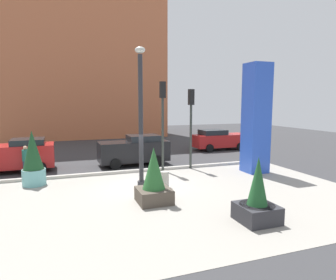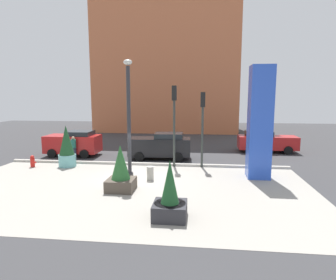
% 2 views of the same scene
% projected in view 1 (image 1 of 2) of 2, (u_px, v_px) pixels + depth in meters
% --- Properties ---
extents(ground_plane, '(60.00, 60.00, 0.00)m').
position_uv_depth(ground_plane, '(127.00, 169.00, 17.35)').
color(ground_plane, '#38383A').
extents(plaza_pavement, '(18.00, 10.00, 0.02)m').
position_uv_depth(plaza_pavement, '(157.00, 202.00, 11.74)').
color(plaza_pavement, '#9E998E').
rests_on(plaza_pavement, ground_plane).
extents(curb_strip, '(18.00, 0.24, 0.16)m').
position_uv_depth(curb_strip, '(130.00, 171.00, 16.51)').
color(curb_strip, '#B7B2A8').
rests_on(curb_strip, ground_plane).
extents(lamp_post, '(0.44, 0.44, 6.25)m').
position_uv_depth(lamp_post, '(141.00, 122.00, 12.97)').
color(lamp_post, '#2D2D33').
rests_on(lamp_post, ground_plane).
extents(art_pillar_blue, '(1.18, 1.18, 6.01)m').
position_uv_depth(art_pillar_blue, '(256.00, 119.00, 16.35)').
color(art_pillar_blue, blue).
rests_on(art_pillar_blue, ground_plane).
extents(potted_plant_curbside, '(1.28, 1.28, 2.18)m').
position_uv_depth(potted_plant_curbside, '(154.00, 180.00, 11.52)').
color(potted_plant_curbside, '#4C4238').
rests_on(potted_plant_curbside, ground_plane).
extents(potted_plant_near_right, '(1.22, 1.22, 2.18)m').
position_uv_depth(potted_plant_near_right, '(257.00, 199.00, 9.66)').
color(potted_plant_near_right, '#2D2D33').
rests_on(potted_plant_near_right, ground_plane).
extents(potted_plant_mid_plaza, '(1.06, 1.06, 2.61)m').
position_uv_depth(potted_plant_mid_plaza, '(33.00, 160.00, 13.91)').
color(potted_plant_mid_plaza, '#6BB2B2').
rests_on(potted_plant_mid_plaza, ground_plane).
extents(concrete_bollard, '(0.36, 0.36, 0.75)m').
position_uv_depth(concrete_bollard, '(165.00, 179.00, 13.65)').
color(concrete_bollard, '#B2ADA3').
rests_on(concrete_bollard, ground_plane).
extents(traffic_light_corner, '(0.28, 0.42, 5.04)m').
position_uv_depth(traffic_light_corner, '(163.00, 112.00, 16.58)').
color(traffic_light_corner, '#333833').
rests_on(traffic_light_corner, ground_plane).
extents(traffic_light_far_side, '(0.28, 0.42, 4.65)m').
position_uv_depth(traffic_light_far_side, '(191.00, 116.00, 17.21)').
color(traffic_light_far_side, '#333833').
rests_on(traffic_light_far_side, ground_plane).
extents(car_curb_west, '(3.91, 2.13, 1.85)m').
position_uv_depth(car_curb_west, '(18.00, 155.00, 16.75)').
color(car_curb_west, red).
rests_on(car_curb_west, ground_plane).
extents(car_intersection, '(4.49, 1.96, 1.68)m').
position_uv_depth(car_intersection, '(219.00, 140.00, 24.42)').
color(car_intersection, red).
rests_on(car_intersection, ground_plane).
extents(car_far_lane, '(4.34, 2.07, 1.86)m').
position_uv_depth(car_far_lane, '(135.00, 150.00, 18.48)').
color(car_far_lane, black).
rests_on(car_far_lane, ground_plane).
extents(pedestrian_on_sidewalk, '(0.49, 0.49, 1.61)m').
position_uv_depth(pedestrian_on_sidewalk, '(26.00, 159.00, 15.83)').
color(pedestrian_on_sidewalk, '#33384C').
rests_on(pedestrian_on_sidewalk, ground_plane).
extents(highrise_across_street, '(17.21, 10.09, 23.88)m').
position_uv_depth(highrise_across_street, '(83.00, 32.00, 34.10)').
color(highrise_across_street, '#C66B42').
rests_on(highrise_across_street, ground_plane).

